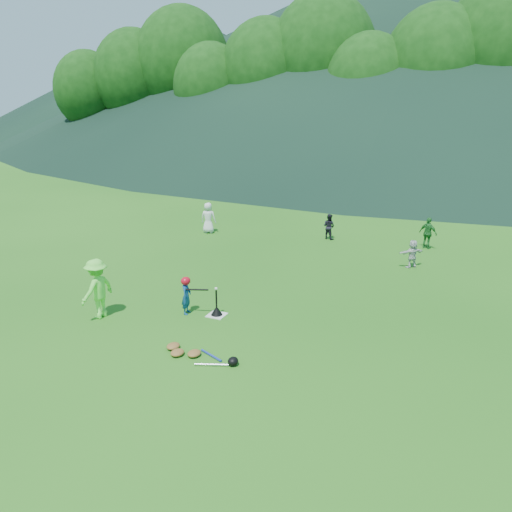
{
  "coord_description": "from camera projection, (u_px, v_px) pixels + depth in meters",
  "views": [
    {
      "loc": [
        5.73,
        -10.41,
        5.26
      ],
      "look_at": [
        0.0,
        2.5,
        0.9
      ],
      "focal_mm": 35.0,
      "sensor_mm": 36.0,
      "label": 1
    }
  ],
  "objects": [
    {
      "name": "fielder_c",
      "position": [
        428.0,
        233.0,
        18.59
      ],
      "size": [
        0.75,
        0.55,
        1.19
      ],
      "primitive_type": "imported",
      "rotation": [
        0.0,
        0.0,
        2.72
      ],
      "color": "#206B28",
      "rests_on": "ground"
    },
    {
      "name": "home_plate",
      "position": [
        217.0,
        315.0,
        12.86
      ],
      "size": [
        0.45,
        0.45,
        0.02
      ],
      "primitive_type": "cube",
      "color": "silver",
      "rests_on": "ground"
    },
    {
      "name": "outfield_fence",
      "position": [
        395.0,
        166.0,
        37.11
      ],
      "size": [
        70.07,
        0.08,
        1.33
      ],
      "color": "gray",
      "rests_on": "ground"
    },
    {
      "name": "adult_coach",
      "position": [
        97.0,
        289.0,
        12.54
      ],
      "size": [
        0.64,
        1.03,
        1.55
      ],
      "primitive_type": "imported",
      "rotation": [
        0.0,
        0.0,
        -1.64
      ],
      "color": "#6DF748",
      "rests_on": "ground"
    },
    {
      "name": "fielder_a",
      "position": [
        208.0,
        218.0,
        20.84
      ],
      "size": [
        0.69,
        0.52,
        1.28
      ],
      "primitive_type": "imported",
      "rotation": [
        0.0,
        0.0,
        3.32
      ],
      "color": "silver",
      "rests_on": "ground"
    },
    {
      "name": "tree_line",
      "position": [
        417.0,
        64.0,
        39.91
      ],
      "size": [
        70.04,
        11.4,
        14.82
      ],
      "color": "#382314",
      "rests_on": "ground"
    },
    {
      "name": "batter_child",
      "position": [
        186.0,
        296.0,
        12.84
      ],
      "size": [
        0.31,
        0.4,
        0.98
      ],
      "primitive_type": "imported",
      "rotation": [
        0.0,
        0.0,
        1.79
      ],
      "color": "navy",
      "rests_on": "ground"
    },
    {
      "name": "ground",
      "position": [
        217.0,
        315.0,
        12.86
      ],
      "size": [
        120.0,
        120.0,
        0.0
      ],
      "primitive_type": "plane",
      "color": "#1E5A14",
      "rests_on": "ground"
    },
    {
      "name": "distant_hills",
      "position": [
        407.0,
        41.0,
        82.86
      ],
      "size": [
        155.0,
        140.0,
        32.0
      ],
      "color": "black",
      "rests_on": "ground"
    },
    {
      "name": "fielder_d",
      "position": [
        412.0,
        254.0,
        16.46
      ],
      "size": [
        0.84,
        0.79,
        0.95
      ],
      "primitive_type": "imported",
      "rotation": [
        0.0,
        0.0,
        3.87
      ],
      "color": "silver",
      "rests_on": "ground"
    },
    {
      "name": "equipment_pile",
      "position": [
        194.0,
        353.0,
        10.77
      ],
      "size": [
        1.8,
        0.67,
        0.19
      ],
      "color": "olive",
      "rests_on": "ground"
    },
    {
      "name": "batter_gear",
      "position": [
        187.0,
        282.0,
        12.72
      ],
      "size": [
        0.72,
        0.26,
        0.34
      ],
      "color": "#B60C1C",
      "rests_on": "ground"
    },
    {
      "name": "fielder_b",
      "position": [
        329.0,
        226.0,
        19.92
      ],
      "size": [
        0.59,
        0.51,
        1.03
      ],
      "primitive_type": "imported",
      "rotation": [
        0.0,
        0.0,
        2.85
      ],
      "color": "black",
      "rests_on": "ground"
    },
    {
      "name": "baseball",
      "position": [
        216.0,
        289.0,
        12.64
      ],
      "size": [
        0.08,
        0.08,
        0.08
      ],
      "primitive_type": "sphere",
      "color": "white",
      "rests_on": "batting_tee"
    },
    {
      "name": "batting_tee",
      "position": [
        217.0,
        311.0,
        12.82
      ],
      "size": [
        0.3,
        0.3,
        0.68
      ],
      "color": "black",
      "rests_on": "home_plate"
    }
  ]
}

